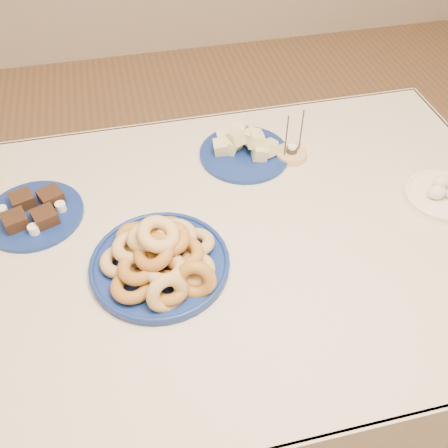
{
  "coord_description": "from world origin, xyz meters",
  "views": [
    {
      "loc": [
        -0.19,
        -0.86,
        1.72
      ],
      "look_at": [
        0.0,
        -0.05,
        0.85
      ],
      "focal_mm": 40.0,
      "sensor_mm": 36.0,
      "label": 1
    }
  ],
  "objects_px": {
    "melon_plate": "(244,148)",
    "egg_bowl": "(442,195)",
    "dining_table": "(220,262)",
    "donut_platter": "(160,258)",
    "candle_holder": "(291,153)",
    "brownie_plate": "(34,213)"
  },
  "relations": [
    {
      "from": "donut_platter",
      "to": "melon_plate",
      "type": "relative_size",
      "value": 1.29
    },
    {
      "from": "dining_table",
      "to": "melon_plate",
      "type": "xyz_separation_m",
      "value": [
        0.15,
        0.32,
        0.13
      ]
    },
    {
      "from": "melon_plate",
      "to": "dining_table",
      "type": "bearing_deg",
      "value": -115.06
    },
    {
      "from": "melon_plate",
      "to": "egg_bowl",
      "type": "relative_size",
      "value": 1.4
    },
    {
      "from": "donut_platter",
      "to": "egg_bowl",
      "type": "height_order",
      "value": "donut_platter"
    },
    {
      "from": "melon_plate",
      "to": "brownie_plate",
      "type": "bearing_deg",
      "value": -167.88
    },
    {
      "from": "melon_plate",
      "to": "candle_holder",
      "type": "xyz_separation_m",
      "value": [
        0.14,
        -0.05,
        -0.01
      ]
    },
    {
      "from": "melon_plate",
      "to": "egg_bowl",
      "type": "distance_m",
      "value": 0.58
    },
    {
      "from": "candle_holder",
      "to": "egg_bowl",
      "type": "relative_size",
      "value": 0.73
    },
    {
      "from": "dining_table",
      "to": "donut_platter",
      "type": "height_order",
      "value": "donut_platter"
    },
    {
      "from": "dining_table",
      "to": "melon_plate",
      "type": "relative_size",
      "value": 5.55
    },
    {
      "from": "melon_plate",
      "to": "brownie_plate",
      "type": "distance_m",
      "value": 0.64
    },
    {
      "from": "dining_table",
      "to": "donut_platter",
      "type": "bearing_deg",
      "value": -156.12
    },
    {
      "from": "candle_holder",
      "to": "egg_bowl",
      "type": "distance_m",
      "value": 0.44
    },
    {
      "from": "donut_platter",
      "to": "brownie_plate",
      "type": "height_order",
      "value": "donut_platter"
    },
    {
      "from": "candle_holder",
      "to": "egg_bowl",
      "type": "bearing_deg",
      "value": -39.09
    },
    {
      "from": "dining_table",
      "to": "egg_bowl",
      "type": "bearing_deg",
      "value": -0.63
    },
    {
      "from": "dining_table",
      "to": "brownie_plate",
      "type": "xyz_separation_m",
      "value": [
        -0.48,
        0.19,
        0.12
      ]
    },
    {
      "from": "brownie_plate",
      "to": "melon_plate",
      "type": "bearing_deg",
      "value": 12.12
    },
    {
      "from": "melon_plate",
      "to": "egg_bowl",
      "type": "xyz_separation_m",
      "value": [
        0.48,
        -0.33,
        -0.0
      ]
    },
    {
      "from": "dining_table",
      "to": "candle_holder",
      "type": "height_order",
      "value": "candle_holder"
    },
    {
      "from": "brownie_plate",
      "to": "egg_bowl",
      "type": "height_order",
      "value": "egg_bowl"
    }
  ]
}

